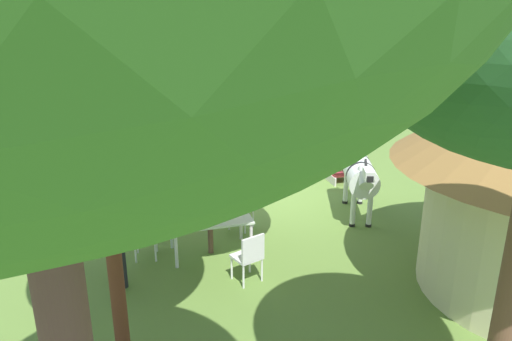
# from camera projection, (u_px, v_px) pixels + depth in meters

# --- Properties ---
(ground_plane) EXTENTS (36.00, 36.00, 0.00)m
(ground_plane) POSITION_uv_depth(u_px,v_px,m) (275.00, 195.00, 12.15)
(ground_plane) COLOR #5A7A33
(shade_umbrella) EXTENTS (3.24, 3.24, 3.01)m
(shade_umbrella) POSITION_uv_depth(u_px,v_px,m) (206.00, 114.00, 8.49)
(shade_umbrella) COLOR brown
(shade_umbrella) RESTS_ON ground_plane
(patio_dining_table) EXTENTS (1.63, 1.12, 0.74)m
(patio_dining_table) POSITION_uv_depth(u_px,v_px,m) (210.00, 221.00, 9.15)
(patio_dining_table) COLOR silver
(patio_dining_table) RESTS_ON ground_plane
(patio_chair_near_hut) EXTENTS (0.51, 0.50, 0.90)m
(patio_chair_near_hut) POSITION_uv_depth(u_px,v_px,m) (249.00, 255.00, 8.20)
(patio_chair_near_hut) COLOR white
(patio_chair_near_hut) RESTS_ON ground_plane
(patio_chair_near_lawn) EXTENTS (0.60, 0.61, 0.90)m
(patio_chair_near_lawn) POSITION_uv_depth(u_px,v_px,m) (243.00, 204.00, 10.27)
(patio_chair_near_lawn) COLOR silver
(patio_chair_near_lawn) RESTS_ON ground_plane
(patio_chair_west_end) EXTENTS (0.53, 0.54, 0.90)m
(patio_chair_west_end) POSITION_uv_depth(u_px,v_px,m) (140.00, 232.00, 9.01)
(patio_chair_west_end) COLOR silver
(patio_chair_west_end) RESTS_ON ground_plane
(guest_beside_umbrella) EXTENTS (0.23, 0.58, 1.63)m
(guest_beside_umbrella) POSITION_uv_depth(u_px,v_px,m) (134.00, 189.00, 9.83)
(guest_beside_umbrella) COLOR black
(guest_beside_umbrella) RESTS_ON ground_plane
(guest_behind_table) EXTENTS (0.57, 0.27, 1.62)m
(guest_behind_table) POSITION_uv_depth(u_px,v_px,m) (115.00, 235.00, 7.90)
(guest_behind_table) COLOR black
(guest_behind_table) RESTS_ON ground_plane
(standing_watcher) EXTENTS (0.39, 0.59, 1.78)m
(standing_watcher) POSITION_uv_depth(u_px,v_px,m) (327.00, 127.00, 14.39)
(standing_watcher) COLOR black
(standing_watcher) RESTS_ON ground_plane
(striped_lounge_chair) EXTENTS (0.65, 0.88, 0.64)m
(striped_lounge_chair) POSITION_uv_depth(u_px,v_px,m) (341.00, 173.00, 12.92)
(striped_lounge_chair) COLOR #D5434C
(striped_lounge_chair) RESTS_ON ground_plane
(zebra_nearest_camera) EXTENTS (1.15, 2.11, 1.50)m
(zebra_nearest_camera) POSITION_uv_depth(u_px,v_px,m) (148.00, 157.00, 11.95)
(zebra_nearest_camera) COLOR silver
(zebra_nearest_camera) RESTS_ON ground_plane
(zebra_by_umbrella) EXTENTS (1.36, 2.13, 1.53)m
(zebra_by_umbrella) POSITION_uv_depth(u_px,v_px,m) (359.00, 174.00, 10.68)
(zebra_by_umbrella) COLOR silver
(zebra_by_umbrella) RESTS_ON ground_plane
(zebra_toward_hut) EXTENTS (0.72, 2.13, 1.58)m
(zebra_toward_hut) POSITION_uv_depth(u_px,v_px,m) (234.00, 137.00, 13.47)
(zebra_toward_hut) COLOR silver
(zebra_toward_hut) RESTS_ON ground_plane
(acacia_tree_far_lawn) EXTENTS (3.04, 3.04, 4.99)m
(acacia_tree_far_lawn) POSITION_uv_depth(u_px,v_px,m) (92.00, 49.00, 5.09)
(acacia_tree_far_lawn) COLOR #582D1D
(acacia_tree_far_lawn) RESTS_ON ground_plane
(brick_patio_kerb) EXTENTS (0.52, 2.82, 0.08)m
(brick_patio_kerb) POSITION_uv_depth(u_px,v_px,m) (115.00, 172.00, 13.68)
(brick_patio_kerb) COLOR #A14B4D
(brick_patio_kerb) RESTS_ON ground_plane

